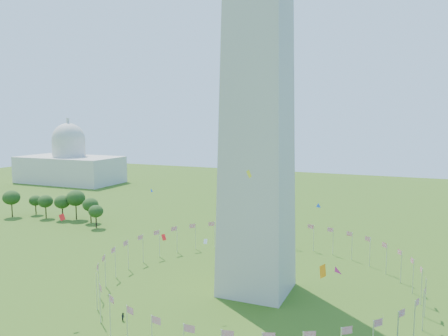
{
  "coord_description": "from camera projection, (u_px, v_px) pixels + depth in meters",
  "views": [
    {
      "loc": [
        34.84,
        -54.23,
        44.97
      ],
      "look_at": [
        -2.86,
        35.0,
        33.67
      ],
      "focal_mm": 35.0,
      "sensor_mm": 36.0,
      "label": 1
    }
  ],
  "objects": [
    {
      "name": "flag_ring",
      "position": [
        257.0,
        274.0,
        113.52
      ],
      "size": [
        80.24,
        80.24,
        9.0
      ],
      "color": "silver",
      "rests_on": "ground"
    },
    {
      "name": "capitol_building",
      "position": [
        69.0,
        149.0,
        299.91
      ],
      "size": [
        70.0,
        35.0,
        46.0
      ],
      "primitive_type": null,
      "color": "beige",
      "rests_on": "ground"
    },
    {
      "name": "tree_line_west",
      "position": [
        58.0,
        207.0,
        192.04
      ],
      "size": [
        55.17,
        15.87,
        12.82
      ],
      "color": "#2B511B",
      "rests_on": "ground"
    },
    {
      "name": "kites_aloft",
      "position": [
        317.0,
        251.0,
        81.32
      ],
      "size": [
        104.07,
        75.82,
        40.35
      ],
      "color": "#CC2699",
      "rests_on": "ground"
    }
  ]
}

